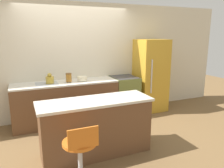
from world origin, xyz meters
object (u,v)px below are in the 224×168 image
refrigerator (151,75)px  stool_chair (81,155)px  oven_range (124,95)px  mixing_bowl (82,79)px  kettle (50,79)px

refrigerator → stool_chair: 3.25m
oven_range → mixing_bowl: bearing=-177.6°
refrigerator → mixing_bowl: 1.78m
refrigerator → stool_chair: refrigerator is taller
stool_chair → kettle: 2.18m
kettle → mixing_bowl: (0.68, 0.00, -0.04)m
oven_range → stool_chair: (-1.67, -2.15, -0.02)m
kettle → stool_chair: bearing=-88.4°
refrigerator → kettle: size_ratio=8.13×
oven_range → stool_chair: 2.72m
oven_range → stool_chair: bearing=-127.8°
stool_chair → kettle: size_ratio=3.91×
stool_chair → kettle: (-0.06, 2.10, 0.57)m
oven_range → kettle: bearing=-178.5°
refrigerator → kettle: 2.46m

